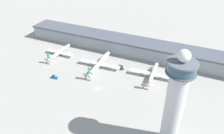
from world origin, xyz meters
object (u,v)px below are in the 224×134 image
(airplane_gate_alpha, at_px, (59,52))
(airplane_gate_charlie, at_px, (153,74))
(airplane_gate_bravo, at_px, (99,64))
(control_tower, at_px, (175,101))
(service_truck_catering, at_px, (121,67))
(service_truck_fuel, at_px, (54,77))

(airplane_gate_alpha, distance_m, airplane_gate_charlie, 99.52)
(airplane_gate_alpha, xyz_separation_m, airplane_gate_bravo, (48.67, -3.82, 0.54))
(control_tower, height_order, airplane_gate_alpha, control_tower)
(control_tower, distance_m, airplane_gate_charlie, 73.82)
(service_truck_catering, height_order, service_truck_fuel, service_truck_fuel)
(control_tower, bearing_deg, airplane_gate_bravo, 142.86)
(airplane_gate_bravo, bearing_deg, service_truck_fuel, -130.92)
(airplane_gate_alpha, distance_m, service_truck_fuel, 41.73)
(control_tower, height_order, airplane_gate_bravo, control_tower)
(service_truck_fuel, bearing_deg, control_tower, -14.02)
(airplane_gate_charlie, height_order, service_truck_fuel, airplane_gate_charlie)
(control_tower, height_order, service_truck_fuel, control_tower)
(airplane_gate_bravo, distance_m, airplane_gate_charlie, 51.01)
(airplane_gate_alpha, height_order, airplane_gate_charlie, airplane_gate_charlie)
(airplane_gate_charlie, distance_m, service_truck_catering, 31.65)
(airplane_gate_bravo, distance_m, service_truck_catering, 21.10)
(service_truck_catering, bearing_deg, service_truck_fuel, -140.15)
(airplane_gate_charlie, bearing_deg, airplane_gate_alpha, -179.90)
(control_tower, relative_size, airplane_gate_bravo, 1.41)
(airplane_gate_bravo, relative_size, service_truck_catering, 6.19)
(airplane_gate_alpha, bearing_deg, service_truck_fuel, -60.36)
(airplane_gate_charlie, xyz_separation_m, service_truck_fuel, (-78.92, -36.37, -3.04))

